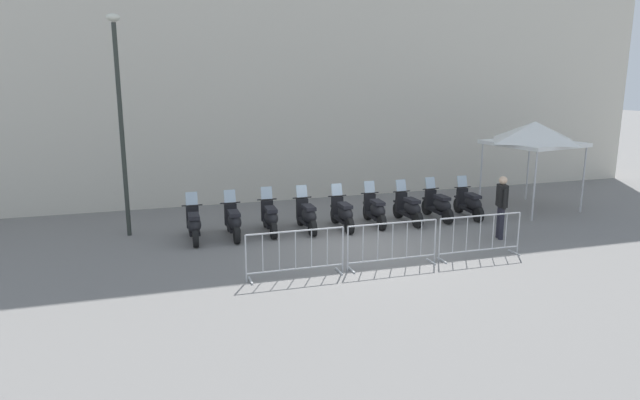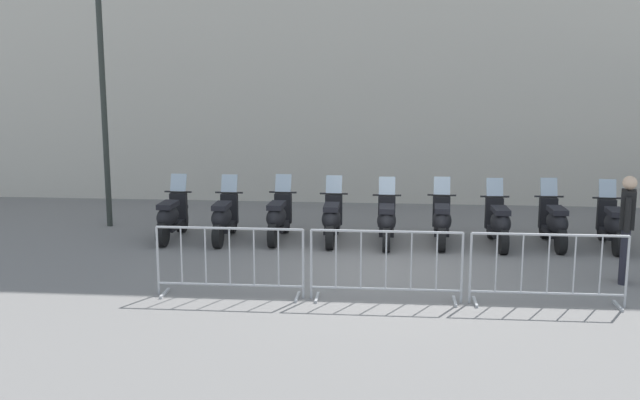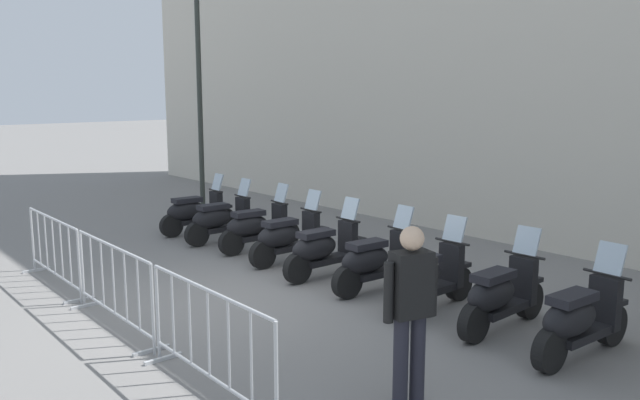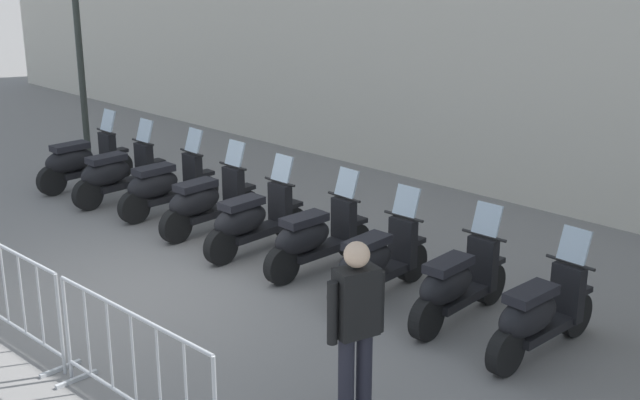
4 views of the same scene
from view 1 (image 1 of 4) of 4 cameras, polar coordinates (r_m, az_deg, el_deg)
The scene contains 17 objects.
ground_plane at distance 14.99m, azimuth 4.47°, elevation -4.56°, with size 120.00×120.00×0.00m, color slate.
building_facade at distance 21.21m, azimuth -2.71°, elevation 16.92°, with size 28.00×2.40×12.05m, color beige.
motorcycle_0 at distance 15.55m, azimuth -12.56°, elevation -2.47°, with size 0.71×1.71×1.24m.
motorcycle_1 at distance 15.66m, azimuth -8.70°, elevation -2.20°, with size 0.68×1.71×1.24m.
motorcycle_2 at distance 15.97m, azimuth -5.03°, elevation -1.81°, with size 0.73×1.70×1.24m.
motorcycle_3 at distance 16.15m, azimuth -1.30°, elevation -1.60°, with size 0.68×1.71×1.24m.
motorcycle_4 at distance 16.39m, azimuth 2.32°, elevation -1.40°, with size 0.68×1.71×1.24m.
motorcycle_5 at distance 16.86m, azimuth 5.58°, elevation -1.06°, with size 0.73×1.70×1.24m.
motorcycle_6 at distance 17.23m, azimuth 8.93°, elevation -0.85°, with size 0.64×1.72×1.24m.
motorcycle_7 at distance 17.80m, azimuth 11.84°, elevation -0.54°, with size 0.65×1.72×1.24m.
motorcycle_8 at distance 18.27m, azimuth 14.82°, elevation -0.35°, with size 0.73×1.70×1.24m.
barrier_segment_0 at distance 12.55m, azimuth -2.47°, elevation -5.44°, with size 2.20×0.84×1.07m.
barrier_segment_1 at distance 13.30m, azimuth 7.29°, elevation -4.49°, with size 2.20×0.84×1.07m.
barrier_segment_2 at distance 14.40m, azimuth 15.77°, elevation -3.55°, with size 2.20×0.84×1.07m.
street_lamp at distance 16.18m, azimuth -19.47°, elevation 8.88°, with size 0.36×0.36×5.93m.
officer_near_row_end at distance 16.09m, azimuth 17.78°, elevation -0.34°, with size 0.36×0.50×1.73m.
canopy_tent at distance 19.76m, azimuth 20.75°, elevation 6.26°, with size 2.50×2.50×2.91m.
Camera 1 is at (-7.88, -11.97, 4.40)m, focal length 31.84 mm.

